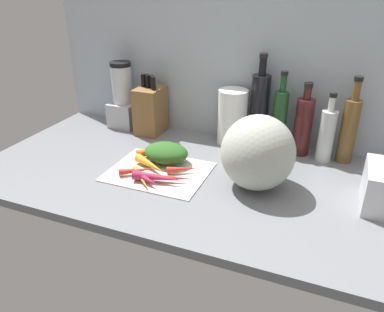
{
  "coord_description": "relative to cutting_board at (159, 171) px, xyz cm",
  "views": [
    {
      "loc": [
        37.67,
        -110.51,
        65.05
      ],
      "look_at": [
        -5.05,
        -4.77,
        8.8
      ],
      "focal_mm": 34.92,
      "sensor_mm": 36.0,
      "label": 1
    }
  ],
  "objects": [
    {
      "name": "ground_plane",
      "position": [
        17.93,
        5.05,
        -1.9
      ],
      "size": [
        170.0,
        80.0,
        3.0
      ],
      "primitive_type": "cube",
      "color": "slate"
    },
    {
      "name": "wall_back",
      "position": [
        17.93,
        43.55,
        29.6
      ],
      "size": [
        170.0,
        3.0,
        60.0
      ],
      "primitive_type": "cube",
      "color": "#ADB7C1",
      "rests_on": "ground_plane"
    },
    {
      "name": "cutting_board",
      "position": [
        0.0,
        0.0,
        0.0
      ],
      "size": [
        35.0,
        28.08,
        0.8
      ],
      "primitive_type": "cube",
      "color": "beige",
      "rests_on": "ground_plane"
    },
    {
      "name": "carrot_0",
      "position": [
        -2.03,
        -9.12,
        1.45
      ],
      "size": [
        12.47,
        12.25,
        2.09
      ],
      "primitive_type": "cone",
      "rotation": [
        0.0,
        1.57,
        -0.77
      ],
      "color": "orange",
      "rests_on": "cutting_board"
    },
    {
      "name": "carrot_1",
      "position": [
        8.45,
        1.76,
        1.66
      ],
      "size": [
        10.72,
        7.68,
        2.52
      ],
      "primitive_type": "cone",
      "rotation": [
        0.0,
        1.57,
        0.53
      ],
      "color": "red",
      "rests_on": "cutting_board"
    },
    {
      "name": "carrot_2",
      "position": [
        -3.42,
        0.05,
        2.08
      ],
      "size": [
        14.96,
        9.42,
        3.36
      ],
      "primitive_type": "cone",
      "rotation": [
        0.0,
        1.57,
        -0.44
      ],
      "color": "orange",
      "rests_on": "cutting_board"
    },
    {
      "name": "carrot_3",
      "position": [
        3.59,
        -7.73,
        2.12
      ],
      "size": [
        17.83,
        6.06,
        3.44
      ],
      "primitive_type": "cone",
      "rotation": [
        0.0,
        1.57,
        0.15
      ],
      "color": "#B2264C",
      "rests_on": "cutting_board"
    },
    {
      "name": "carrot_4",
      "position": [
        -5.9,
        -4.79,
        1.57
      ],
      "size": [
        12.12,
        9.63,
        2.34
      ],
      "primitive_type": "cone",
      "rotation": [
        0.0,
        1.57,
        0.62
      ],
      "color": "red",
      "rests_on": "cutting_board"
    },
    {
      "name": "carrot_5",
      "position": [
        -5.71,
        11.62,
        2.06
      ],
      "size": [
        14.91,
        14.11,
        3.32
      ],
      "primitive_type": "cone",
      "rotation": [
        0.0,
        1.57,
        0.74
      ],
      "color": "orange",
      "rests_on": "cutting_board"
    },
    {
      "name": "carrot_6",
      "position": [
        7.05,
        -5.64,
        1.7
      ],
      "size": [
        15.94,
        7.05,
        2.6
      ],
      "primitive_type": "cone",
      "rotation": [
        0.0,
        1.57,
        0.29
      ],
      "color": "red",
      "rests_on": "cutting_board"
    },
    {
      "name": "carrot_7",
      "position": [
        0.16,
        -9.71,
        2.0
      ],
      "size": [
        11.23,
        7.03,
        3.21
      ],
      "primitive_type": "cone",
      "rotation": [
        0.0,
        1.57,
        -0.38
      ],
      "color": "#B2264C",
      "rests_on": "cutting_board"
    },
    {
      "name": "carrot_greens_pile",
      "position": [
        -0.51,
        7.53,
        3.98
      ],
      "size": [
        16.93,
        13.02,
        7.16
      ],
      "primitive_type": "ellipsoid",
      "color": "#2D6023",
      "rests_on": "cutting_board"
    },
    {
      "name": "winter_squash",
      "position": [
        34.6,
        3.55,
        12.1
      ],
      "size": [
        24.2,
        24.01,
        24.99
      ],
      "primitive_type": "ellipsoid",
      "color": "#B2B7A8",
      "rests_on": "ground_plane"
    },
    {
      "name": "knife_block",
      "position": [
        -20.03,
        32.87,
        10.3
      ],
      "size": [
        10.82,
        14.13,
        25.99
      ],
      "color": "brown",
      "rests_on": "ground_plane"
    },
    {
      "name": "blender_appliance",
      "position": [
        -35.27,
        35.28,
        12.44
      ],
      "size": [
        12.2,
        12.2,
        29.83
      ],
      "color": "#B2B2B7",
      "rests_on": "ground_plane"
    },
    {
      "name": "paper_towel_roll",
      "position": [
        16.9,
        34.55,
        11.15
      ],
      "size": [
        11.97,
        11.97,
        23.09
      ],
      "primitive_type": "cylinder",
      "color": "white",
      "rests_on": "ground_plane"
    },
    {
      "name": "bottle_0",
      "position": [
        27.22,
        36.96,
        15.1
      ],
      "size": [
        7.42,
        7.42,
        37.73
      ],
      "color": "black",
      "rests_on": "ground_plane"
    },
    {
      "name": "bottle_1",
      "position": [
        35.94,
        34.95,
        12.77
      ],
      "size": [
        5.56,
        5.56,
        32.3
      ],
      "color": "#19421E",
      "rests_on": "ground_plane"
    },
    {
      "name": "bottle_2",
      "position": [
        45.06,
        35.29,
        11.52
      ],
      "size": [
        6.84,
        6.84,
        28.72
      ],
      "color": "#471919",
      "rests_on": "ground_plane"
    },
    {
      "name": "bottle_3",
      "position": [
        54.12,
        32.27,
        10.27
      ],
      "size": [
        5.84,
        5.84,
        26.79
      ],
      "color": "silver",
      "rests_on": "ground_plane"
    },
    {
      "name": "bottle_4",
      "position": [
        61.41,
        34.58,
        12.91
      ],
      "size": [
        6.0,
        6.0,
        32.78
      ],
      "color": "brown",
      "rests_on": "ground_plane"
    }
  ]
}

